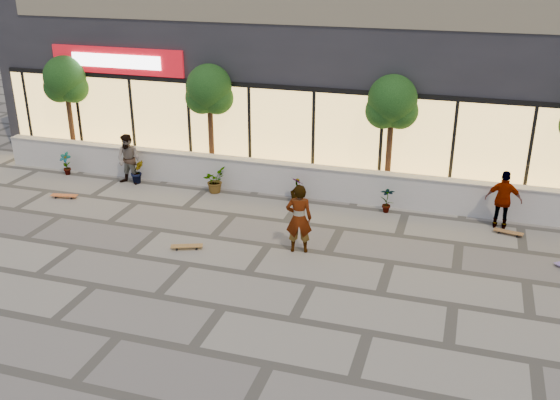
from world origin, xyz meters
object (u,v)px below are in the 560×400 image
(tree_midwest, at_px, (209,92))
(skateboard_right_near, at_px, (509,232))
(skater_center, at_px, (299,219))
(tree_west, at_px, (66,82))
(skater_left, at_px, (129,160))
(skateboard_left, at_px, (64,195))
(tree_mideast, at_px, (392,105))
(skater_right_near, at_px, (503,200))
(skateboard_center, at_px, (187,246))

(tree_midwest, height_order, skateboard_right_near, tree_midwest)
(skater_center, xyz_separation_m, skateboard_right_near, (5.31, 2.70, -0.86))
(tree_west, relative_size, skater_left, 2.28)
(skater_left, height_order, skateboard_left, skater_left)
(tree_mideast, relative_size, skater_left, 2.28)
(tree_west, relative_size, skater_center, 2.09)
(skater_right_near, height_order, skateboard_right_near, skater_right_near)
(skater_left, distance_m, skateboard_center, 5.57)
(tree_midwest, bearing_deg, skater_left, -149.75)
(tree_west, xyz_separation_m, skater_center, (9.87, -4.53, -2.05))
(tree_mideast, xyz_separation_m, skateboard_center, (-4.49, -5.30, -2.90))
(tree_mideast, bearing_deg, tree_west, 180.00)
(tree_west, relative_size, tree_mideast, 1.00)
(tree_midwest, distance_m, skateboard_left, 5.72)
(tree_west, height_order, skater_center, tree_west)
(skateboard_left, xyz_separation_m, skateboard_right_near, (13.45, 1.35, -0.01))
(skateboard_center, bearing_deg, skater_left, 113.63)
(skater_center, bearing_deg, tree_mideast, -123.35)
(tree_mideast, xyz_separation_m, skater_center, (-1.63, -4.53, -2.05))
(skater_left, xyz_separation_m, skateboard_center, (3.91, -3.90, -0.77))
(skateboard_left, distance_m, skateboard_right_near, 13.52)
(tree_midwest, relative_size, skateboard_right_near, 4.80)
(skateboard_center, relative_size, skateboard_right_near, 1.06)
(tree_west, bearing_deg, skater_right_near, -5.35)
(skater_center, relative_size, skateboard_left, 2.13)
(skater_right_near, relative_size, skateboard_left, 1.94)
(skater_left, bearing_deg, tree_west, 158.65)
(skater_left, bearing_deg, tree_mideast, 12.42)
(tree_mideast, bearing_deg, skater_left, -170.54)
(tree_mideast, distance_m, skater_right_near, 4.29)
(tree_west, bearing_deg, tree_mideast, 0.00)
(tree_west, relative_size, skateboard_right_near, 4.80)
(skater_left, bearing_deg, skateboard_left, -124.90)
(skater_right_near, bearing_deg, skateboard_right_near, 122.94)
(tree_midwest, height_order, skateboard_left, tree_midwest)
(tree_mideast, bearing_deg, skateboard_center, -130.31)
(tree_midwest, relative_size, skater_right_near, 2.30)
(skateboard_center, bearing_deg, tree_mideast, 28.27)
(tree_midwest, relative_size, skateboard_center, 4.53)
(skateboard_right_near, bearing_deg, tree_west, -175.15)
(skater_left, distance_m, skateboard_right_near, 12.11)
(tree_midwest, xyz_separation_m, skateboard_right_near, (9.68, -1.82, -2.91))
(skater_center, bearing_deg, tree_midwest, -59.54)
(skater_center, relative_size, skateboard_right_near, 2.29)
(tree_midwest, bearing_deg, skateboard_right_near, -10.66)
(skater_right_near, bearing_deg, skater_center, 36.45)
(skater_center, bearing_deg, skateboard_left, -22.97)
(skater_right_near, xyz_separation_m, skateboard_center, (-7.95, -3.90, -0.77))
(skater_left, relative_size, skater_right_near, 1.01)
(skater_right_near, bearing_deg, tree_mideast, -17.20)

